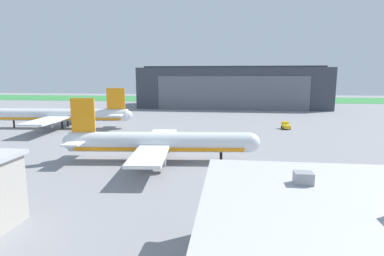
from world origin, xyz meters
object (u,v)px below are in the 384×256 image
airliner_near_right (160,143)px  pushback_tractor (286,126)px  airliner_far_left (59,115)px  maintenance_hangar (232,87)px

airliner_near_right → pushback_tractor: bearing=53.3°
airliner_far_left → pushback_tractor: 73.87m
airliner_near_right → pushback_tractor: (31.67, 42.44, -2.63)m
maintenance_hangar → airliner_far_left: (-56.29, -81.04, -6.47)m
airliner_far_left → airliner_near_right: size_ratio=1.23×
pushback_tractor → airliner_far_left: bearing=-174.6°
maintenance_hangar → pushback_tractor: bearing=-76.9°
airliner_far_left → airliner_near_right: (41.81, -35.48, -0.45)m
airliner_far_left → airliner_near_right: airliner_far_left is taller
airliner_far_left → pushback_tractor: bearing=5.4°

